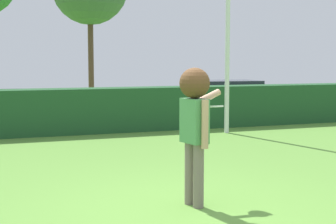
% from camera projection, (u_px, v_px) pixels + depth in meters
% --- Properties ---
extents(ground_plane, '(60.00, 60.00, 0.00)m').
position_uv_depth(ground_plane, '(188.00, 210.00, 6.48)').
color(ground_plane, '#5B9038').
extents(person, '(0.74, 0.67, 1.82)m').
position_uv_depth(person, '(195.00, 114.00, 6.58)').
color(person, slate).
rests_on(person, ground).
extents(frisbee, '(0.25, 0.25, 0.05)m').
position_uv_depth(frisbee, '(214.00, 106.00, 6.96)').
color(frisbee, white).
extents(hedge_row, '(27.32, 0.90, 1.18)m').
position_uv_depth(hedge_row, '(81.00, 111.00, 13.42)').
color(hedge_row, '#204D28').
rests_on(hedge_row, ground).
extents(parked_car_green, '(4.31, 2.05, 1.25)m').
position_uv_depth(parked_car_green, '(224.00, 97.00, 17.19)').
color(parked_car_green, '#1E6633').
rests_on(parked_car_green, ground).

